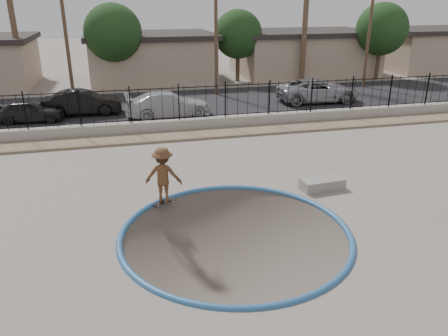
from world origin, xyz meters
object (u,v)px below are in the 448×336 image
at_px(skater, 163,178).
at_px(car_b, 83,102).
at_px(car_c, 168,104).
at_px(car_d, 318,90).
at_px(concrete_ledge, 322,184).
at_px(skateboard, 165,202).
at_px(car_a, 29,111).

relative_size(skater, car_b, 0.42).
relative_size(car_c, car_d, 0.91).
bearing_deg(car_b, concrete_ledge, -145.59).
relative_size(skateboard, concrete_ledge, 0.56).
bearing_deg(skateboard, car_b, 82.38).
relative_size(car_b, car_d, 0.82).
xyz_separation_m(concrete_ledge, car_c, (-4.20, 11.96, 0.56)).
bearing_deg(skateboard, concrete_ledge, -23.16).
distance_m(skater, car_c, 11.91).
bearing_deg(car_b, skater, -165.65).
relative_size(skateboard, car_c, 0.18).
bearing_deg(car_a, concrete_ledge, -133.15).
distance_m(car_a, car_c, 7.83).
bearing_deg(car_d, car_b, 91.78).
bearing_deg(car_a, skater, -150.35).
height_order(skateboard, car_b, car_b).
bearing_deg(skater, car_a, -47.35).
distance_m(concrete_ledge, car_d, 14.79).
xyz_separation_m(skateboard, car_c, (1.63, 11.80, 0.70)).
bearing_deg(car_b, car_d, -90.03).
relative_size(concrete_ledge, car_d, 0.29).
bearing_deg(car_c, skateboard, 169.35).
xyz_separation_m(concrete_ledge, car_b, (-9.16, 13.56, 0.58)).
height_order(skater, car_c, skater).
distance_m(concrete_ledge, car_b, 16.37).
xyz_separation_m(car_a, car_d, (18.12, 0.86, 0.13)).
xyz_separation_m(skater, car_d, (11.94, 13.29, -0.16)).
bearing_deg(car_c, skater, 169.35).
bearing_deg(concrete_ledge, car_b, 124.04).
relative_size(skater, skateboard, 2.15).
xyz_separation_m(skater, concrete_ledge, (5.82, -0.16, -0.76)).
bearing_deg(skateboard, car_c, 60.55).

